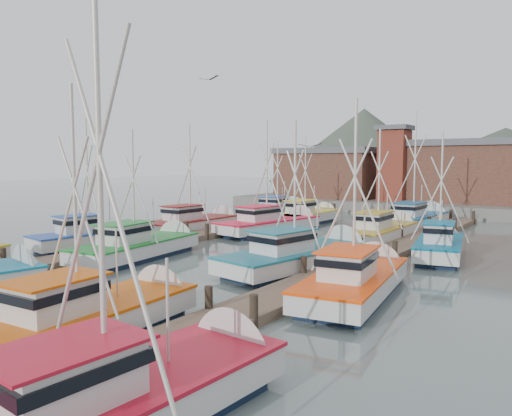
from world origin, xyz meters
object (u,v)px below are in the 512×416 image
Objects in this scene: lookout_tower at (394,163)px; boat_8 at (273,224)px; boat_4 at (143,246)px; boat_12 at (309,216)px; boat_1 at (96,316)px.

boat_8 is (-2.12, -21.99, -4.87)m from lookout_tower.
boat_4 is (-2.75, -35.34, -4.87)m from lookout_tower.
lookout_tower reaches higher than boat_8.
boat_12 is (-0.47, 6.78, -0.00)m from boat_8.
lookout_tower is at bearing 77.28° from boat_4.
boat_1 is at bearing -61.79° from boat_8.
boat_4 is at bearing -94.45° from lookout_tower.
boat_1 is 0.87× the size of boat_8.
boat_12 is at bearing -99.66° from lookout_tower.
boat_1 reaches higher than boat_4.
lookout_tower is at bearing 93.43° from boat_1.
lookout_tower is 46.21m from boat_1.
boat_4 is at bearing 126.95° from boat_1.
lookout_tower is 0.94× the size of boat_1.
boat_1 is 31.57m from boat_12.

